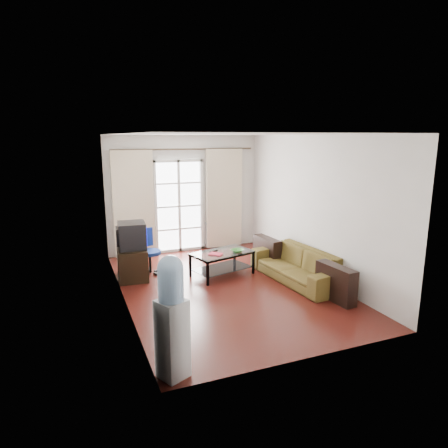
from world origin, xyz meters
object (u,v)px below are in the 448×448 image
Objects in this scene: coffee_table at (222,260)px; tv_stand at (132,263)px; water_cooler at (172,315)px; task_chair at (149,261)px; sofa at (297,265)px; crt_tv at (131,235)px.

tv_stand is at bearing 163.04° from coffee_table.
task_chair is at bearing 58.07° from water_cooler.
sofa is at bearing -19.63° from tv_stand.
coffee_table is 1.44× the size of task_chair.
crt_tv reaches higher than sofa.
water_cooler is (-0.45, -3.56, 0.48)m from task_chair.
coffee_table is at bearing -12.17° from tv_stand.
water_cooler is (-1.75, -2.94, 0.45)m from coffee_table.
water_cooler is (-2.96, -2.15, 0.45)m from sofa.
water_cooler is (-0.10, -3.44, -0.09)m from crt_tv.
tv_stand is at bearing -119.63° from sofa.
task_chair reaches higher than tv_stand.
water_cooler is (-0.10, -3.44, 0.45)m from tv_stand.
tv_stand is 0.38m from task_chair.
task_chair is at bearing 24.23° from crt_tv.
task_chair is (0.36, 0.13, -0.58)m from crt_tv.
water_cooler reaches higher than crt_tv.
sofa is 3.68m from water_cooler.
coffee_table is at bearing 34.54° from water_cooler.
sofa reaches higher than tv_stand.
sofa is 2.87m from task_chair.
crt_tv is at bearing -178.14° from task_chair.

